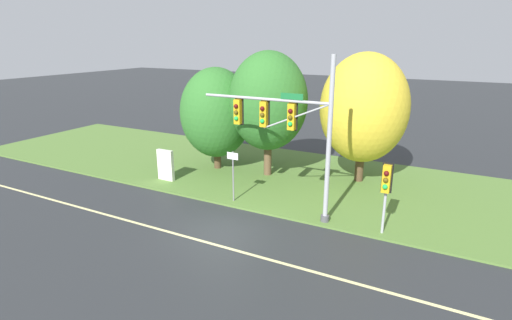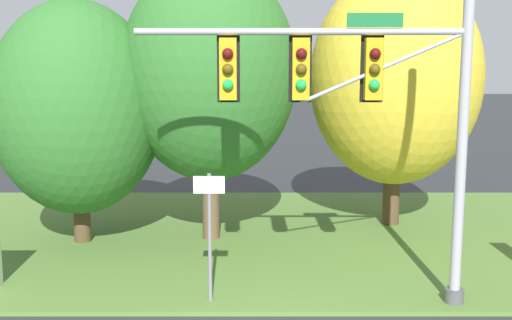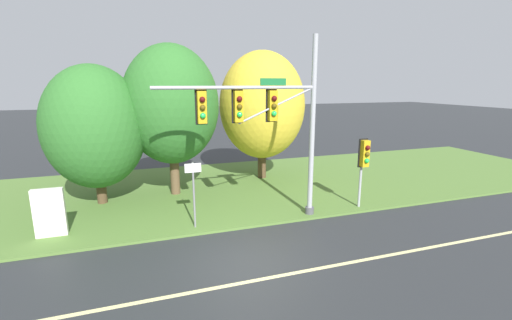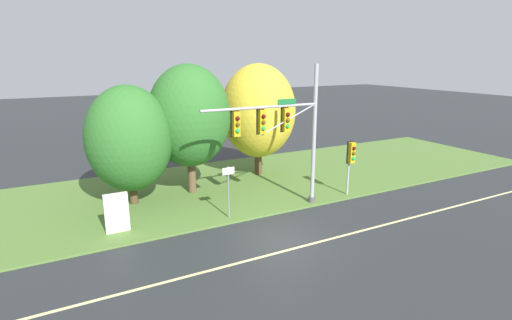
# 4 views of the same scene
# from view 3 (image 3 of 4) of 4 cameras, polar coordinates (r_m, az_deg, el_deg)

# --- Properties ---
(ground_plane) EXTENTS (160.00, 160.00, 0.00)m
(ground_plane) POSITION_cam_3_polar(r_m,az_deg,el_deg) (12.05, -1.53, -16.48)
(ground_plane) COLOR #282B2D
(lane_stripe) EXTENTS (36.00, 0.16, 0.01)m
(lane_stripe) POSITION_cam_3_polar(r_m,az_deg,el_deg) (11.07, 0.39, -19.34)
(lane_stripe) COLOR beige
(lane_stripe) RESTS_ON ground
(grass_verge) EXTENTS (48.00, 11.50, 0.10)m
(grass_verge) POSITION_cam_3_polar(r_m,az_deg,el_deg) (19.47, -8.69, -4.87)
(grass_verge) COLOR #517533
(grass_verge) RESTS_ON ground
(traffic_signal_mast) EXTENTS (6.77, 0.49, 7.72)m
(traffic_signal_mast) POSITION_cam_3_polar(r_m,az_deg,el_deg) (14.05, 2.24, 7.17)
(traffic_signal_mast) COLOR #9EA0A5
(traffic_signal_mast) RESTS_ON grass_verge
(pedestrian_signal_near_kerb) EXTENTS (0.46, 0.55, 3.30)m
(pedestrian_signal_near_kerb) POSITION_cam_3_polar(r_m,az_deg,el_deg) (16.47, 17.57, 0.31)
(pedestrian_signal_near_kerb) COLOR #9EA0A5
(pedestrian_signal_near_kerb) RESTS_ON grass_verge
(route_sign_post) EXTENTS (0.65, 0.08, 2.74)m
(route_sign_post) POSITION_cam_3_polar(r_m,az_deg,el_deg) (13.94, -10.35, -4.54)
(route_sign_post) COLOR slate
(route_sign_post) RESTS_ON grass_verge
(tree_nearest_road) EXTENTS (4.66, 4.66, 6.66)m
(tree_nearest_road) POSITION_cam_3_polar(r_m,az_deg,el_deg) (17.88, -25.25, 4.93)
(tree_nearest_road) COLOR #4C3823
(tree_nearest_road) RESTS_ON grass_verge
(tree_left_of_mast) EXTENTS (4.82, 4.82, 7.71)m
(tree_left_of_mast) POSITION_cam_3_polar(r_m,az_deg,el_deg) (18.07, -13.96, 8.86)
(tree_left_of_mast) COLOR brown
(tree_left_of_mast) RESTS_ON grass_verge
(tree_behind_signpost) EXTENTS (5.11, 5.11, 7.67)m
(tree_behind_signpost) POSITION_cam_3_polar(r_m,az_deg,el_deg) (20.76, 1.02, 9.06)
(tree_behind_signpost) COLOR #4C3823
(tree_behind_signpost) RESTS_ON grass_verge
(info_kiosk) EXTENTS (1.10, 0.24, 1.90)m
(info_kiosk) POSITION_cam_3_polar(r_m,az_deg,el_deg) (15.35, -31.18, -7.56)
(info_kiosk) COLOR silver
(info_kiosk) RESTS_ON grass_verge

